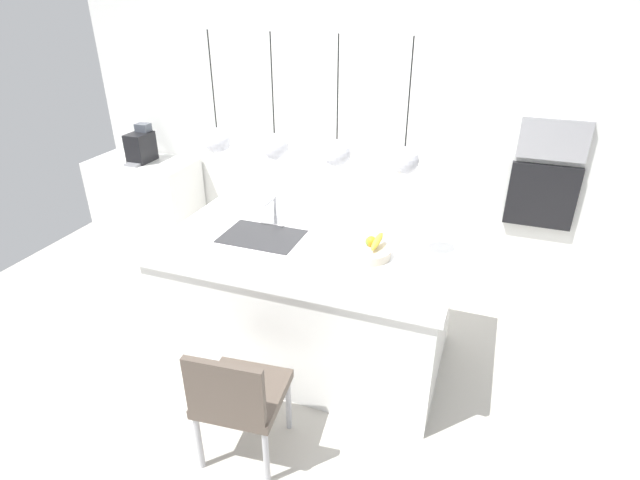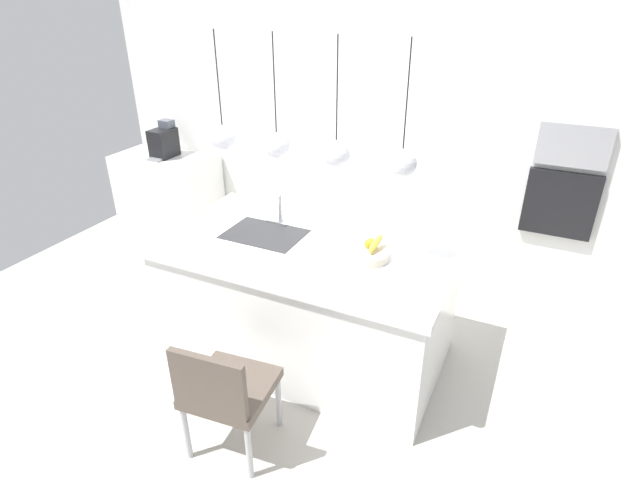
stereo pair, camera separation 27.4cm
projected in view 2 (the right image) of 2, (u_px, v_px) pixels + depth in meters
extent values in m
plane|color=#BCB7AD|center=(308.00, 350.00, 3.87)|extent=(6.60, 6.60, 0.00)
cube|color=white|center=(386.00, 135.00, 4.61)|extent=(6.00, 0.10, 2.60)
cube|color=white|center=(308.00, 303.00, 3.68)|extent=(1.98, 1.09, 0.87)
cube|color=white|center=(307.00, 247.00, 3.46)|extent=(2.04, 1.15, 0.06)
cube|color=#2D2D30|center=(264.00, 235.00, 3.58)|extent=(0.56, 0.40, 0.02)
cylinder|color=silver|center=(280.00, 208.00, 3.72)|extent=(0.02, 0.02, 0.22)
cylinder|color=silver|center=(274.00, 200.00, 3.61)|extent=(0.02, 0.16, 0.02)
cylinder|color=beige|center=(367.00, 254.00, 3.25)|extent=(0.29, 0.29, 0.06)
sphere|color=olive|center=(370.00, 244.00, 3.26)|extent=(0.07, 0.07, 0.07)
sphere|color=orange|center=(370.00, 244.00, 3.26)|extent=(0.07, 0.07, 0.07)
ellipsoid|color=yellow|center=(375.00, 244.00, 3.21)|extent=(0.07, 0.19, 0.09)
cube|color=white|center=(169.00, 193.00, 5.62)|extent=(1.10, 0.60, 0.87)
cube|color=black|center=(164.00, 143.00, 5.34)|extent=(0.20, 0.28, 0.30)
cube|color=gray|center=(155.00, 160.00, 5.27)|extent=(0.16, 0.08, 0.02)
cube|color=#4C515B|center=(167.00, 124.00, 5.32)|extent=(0.14, 0.11, 0.08)
cube|color=#9E9EA3|center=(574.00, 145.00, 3.91)|extent=(0.54, 0.08, 0.34)
cube|color=black|center=(560.00, 204.00, 4.13)|extent=(0.56, 0.08, 0.56)
cube|color=brown|center=(231.00, 388.00, 2.91)|extent=(0.51, 0.51, 0.06)
cube|color=brown|center=(208.00, 385.00, 2.63)|extent=(0.45, 0.08, 0.37)
cylinder|color=#B2B2B7|center=(279.00, 401.00, 3.12)|extent=(0.04, 0.04, 0.40)
cylinder|color=#B2B2B7|center=(221.00, 385.00, 3.25)|extent=(0.04, 0.04, 0.40)
cylinder|color=#B2B2B7|center=(249.00, 452.00, 2.78)|extent=(0.04, 0.04, 0.40)
cylinder|color=#B2B2B7|center=(186.00, 432.00, 2.91)|extent=(0.04, 0.04, 0.40)
sphere|color=silver|center=(223.00, 138.00, 3.38)|extent=(0.18, 0.18, 0.18)
cylinder|color=black|center=(218.00, 79.00, 3.21)|extent=(0.01, 0.01, 0.60)
sphere|color=silver|center=(277.00, 146.00, 3.22)|extent=(0.18, 0.18, 0.18)
cylinder|color=black|center=(274.00, 84.00, 3.05)|extent=(0.01, 0.01, 0.60)
sphere|color=silver|center=(336.00, 154.00, 3.06)|extent=(0.18, 0.18, 0.18)
cylinder|color=black|center=(337.00, 89.00, 2.89)|extent=(0.01, 0.01, 0.60)
sphere|color=silver|center=(402.00, 163.00, 2.90)|extent=(0.18, 0.18, 0.18)
cylinder|color=black|center=(407.00, 95.00, 2.73)|extent=(0.01, 0.01, 0.60)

